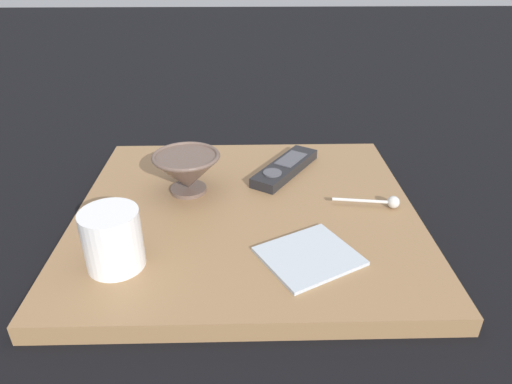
# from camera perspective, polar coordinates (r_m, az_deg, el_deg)

# --- Properties ---
(ground_plane) EXTENTS (6.00, 6.00, 0.00)m
(ground_plane) POSITION_cam_1_polar(r_m,az_deg,el_deg) (0.85, -1.09, -3.77)
(ground_plane) COLOR black
(table) EXTENTS (0.61, 0.58, 0.03)m
(table) POSITION_cam_1_polar(r_m,az_deg,el_deg) (0.84, -1.10, -2.86)
(table) COLOR #936D47
(table) RESTS_ON ground
(cereal_bowl) EXTENTS (0.13, 0.13, 0.08)m
(cereal_bowl) POSITION_cam_1_polar(r_m,az_deg,el_deg) (0.88, -8.52, 2.60)
(cereal_bowl) COLOR brown
(cereal_bowl) RESTS_ON table
(coffee_mug) EXTENTS (0.09, 0.09, 0.09)m
(coffee_mug) POSITION_cam_1_polar(r_m,az_deg,el_deg) (0.70, -17.36, -5.65)
(coffee_mug) COLOR white
(coffee_mug) RESTS_ON table
(teaspoon) EXTENTS (0.12, 0.03, 0.02)m
(teaspoon) POSITION_cam_1_polar(r_m,az_deg,el_deg) (0.86, 15.96, -1.17)
(teaspoon) COLOR silver
(teaspoon) RESTS_ON table
(tv_remote_near) EXTENTS (0.15, 0.19, 0.02)m
(tv_remote_near) POSITION_cam_1_polar(r_m,az_deg,el_deg) (0.96, 3.73, 3.05)
(tv_remote_near) COLOR black
(tv_remote_near) RESTS_ON table
(folded_napkin) EXTENTS (0.18, 0.17, 0.01)m
(folded_napkin) POSITION_cam_1_polar(r_m,az_deg,el_deg) (0.72, 6.76, -7.95)
(folded_napkin) COLOR #B2BCC6
(folded_napkin) RESTS_ON table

